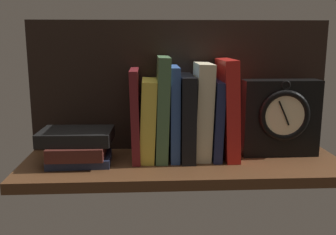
{
  "coord_description": "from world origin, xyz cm",
  "views": [
    {
      "loc": [
        -8.79,
        -90.67,
        29.81
      ],
      "look_at": [
        -3.56,
        3.94,
        10.33
      ],
      "focal_mm": 41.13,
      "sensor_mm": 36.0,
      "label": 1
    }
  ],
  "objects_px": {
    "book_navy_bierce": "(215,119)",
    "book_stack_side": "(78,146)",
    "book_red_requiem": "(227,109)",
    "book_maroon_dawkins": "(136,114)",
    "book_cream_twain": "(202,111)",
    "book_black_skeptic": "(186,117)",
    "framed_clock": "(280,117)",
    "book_green_romantic": "(162,108)",
    "book_yellow_seinlanguage": "(148,119)",
    "book_blue_modern": "(174,113)"
  },
  "relations": [
    {
      "from": "book_yellow_seinlanguage",
      "to": "book_navy_bierce",
      "type": "height_order",
      "value": "book_yellow_seinlanguage"
    },
    {
      "from": "book_navy_bierce",
      "to": "book_stack_side",
      "type": "relative_size",
      "value": 1.12
    },
    {
      "from": "book_blue_modern",
      "to": "book_black_skeptic",
      "type": "xyz_separation_m",
      "value": [
        0.03,
        0.0,
        -0.01
      ]
    },
    {
      "from": "book_green_romantic",
      "to": "book_cream_twain",
      "type": "height_order",
      "value": "book_green_romantic"
    },
    {
      "from": "book_red_requiem",
      "to": "framed_clock",
      "type": "relative_size",
      "value": 1.26
    },
    {
      "from": "book_yellow_seinlanguage",
      "to": "book_red_requiem",
      "type": "relative_size",
      "value": 0.8
    },
    {
      "from": "book_yellow_seinlanguage",
      "to": "book_cream_twain",
      "type": "height_order",
      "value": "book_cream_twain"
    },
    {
      "from": "book_cream_twain",
      "to": "book_red_requiem",
      "type": "distance_m",
      "value": 0.06
    },
    {
      "from": "book_yellow_seinlanguage",
      "to": "book_black_skeptic",
      "type": "bearing_deg",
      "value": 0.0
    },
    {
      "from": "book_cream_twain",
      "to": "framed_clock",
      "type": "height_order",
      "value": "book_cream_twain"
    },
    {
      "from": "book_blue_modern",
      "to": "book_red_requiem",
      "type": "relative_size",
      "value": 0.93
    },
    {
      "from": "book_yellow_seinlanguage",
      "to": "book_blue_modern",
      "type": "bearing_deg",
      "value": 0.0
    },
    {
      "from": "book_blue_modern",
      "to": "book_cream_twain",
      "type": "relative_size",
      "value": 0.97
    },
    {
      "from": "book_green_romantic",
      "to": "book_blue_modern",
      "type": "distance_m",
      "value": 0.03
    },
    {
      "from": "book_blue_modern",
      "to": "book_black_skeptic",
      "type": "height_order",
      "value": "book_blue_modern"
    },
    {
      "from": "book_yellow_seinlanguage",
      "to": "book_navy_bierce",
      "type": "relative_size",
      "value": 1.01
    },
    {
      "from": "book_maroon_dawkins",
      "to": "book_cream_twain",
      "type": "height_order",
      "value": "book_cream_twain"
    },
    {
      "from": "book_yellow_seinlanguage",
      "to": "book_navy_bierce",
      "type": "bearing_deg",
      "value": 0.0
    },
    {
      "from": "book_green_romantic",
      "to": "book_red_requiem",
      "type": "bearing_deg",
      "value": 0.0
    },
    {
      "from": "book_navy_bierce",
      "to": "book_maroon_dawkins",
      "type": "bearing_deg",
      "value": 180.0
    },
    {
      "from": "book_maroon_dawkins",
      "to": "book_yellow_seinlanguage",
      "type": "height_order",
      "value": "book_maroon_dawkins"
    },
    {
      "from": "book_black_skeptic",
      "to": "book_stack_side",
      "type": "bearing_deg",
      "value": -172.37
    },
    {
      "from": "book_yellow_seinlanguage",
      "to": "book_green_romantic",
      "type": "xyz_separation_m",
      "value": [
        0.04,
        0.0,
        0.03
      ]
    },
    {
      "from": "book_green_romantic",
      "to": "book_black_skeptic",
      "type": "bearing_deg",
      "value": 0.0
    },
    {
      "from": "book_maroon_dawkins",
      "to": "book_navy_bierce",
      "type": "xyz_separation_m",
      "value": [
        0.2,
        0.0,
        -0.01
      ]
    },
    {
      "from": "book_blue_modern",
      "to": "book_stack_side",
      "type": "relative_size",
      "value": 1.32
    },
    {
      "from": "book_navy_bierce",
      "to": "book_red_requiem",
      "type": "bearing_deg",
      "value": 0.0
    },
    {
      "from": "book_stack_side",
      "to": "book_cream_twain",
      "type": "bearing_deg",
      "value": 6.64
    },
    {
      "from": "book_cream_twain",
      "to": "framed_clock",
      "type": "distance_m",
      "value": 0.2
    },
    {
      "from": "book_green_romantic",
      "to": "book_cream_twain",
      "type": "distance_m",
      "value": 0.1
    },
    {
      "from": "book_cream_twain",
      "to": "book_stack_side",
      "type": "distance_m",
      "value": 0.32
    },
    {
      "from": "book_black_skeptic",
      "to": "book_navy_bierce",
      "type": "xyz_separation_m",
      "value": [
        0.07,
        0.0,
        -0.01
      ]
    },
    {
      "from": "book_cream_twain",
      "to": "book_navy_bierce",
      "type": "bearing_deg",
      "value": 0.0
    },
    {
      "from": "book_black_skeptic",
      "to": "book_stack_side",
      "type": "relative_size",
      "value": 1.19
    },
    {
      "from": "book_blue_modern",
      "to": "book_navy_bierce",
      "type": "bearing_deg",
      "value": 0.0
    },
    {
      "from": "book_maroon_dawkins",
      "to": "framed_clock",
      "type": "height_order",
      "value": "book_maroon_dawkins"
    },
    {
      "from": "book_red_requiem",
      "to": "framed_clock",
      "type": "distance_m",
      "value": 0.14
    },
    {
      "from": "book_black_skeptic",
      "to": "book_green_romantic",
      "type": "bearing_deg",
      "value": 180.0
    },
    {
      "from": "book_yellow_seinlanguage",
      "to": "book_green_romantic",
      "type": "relative_size",
      "value": 0.78
    },
    {
      "from": "book_green_romantic",
      "to": "framed_clock",
      "type": "height_order",
      "value": "book_green_romantic"
    },
    {
      "from": "framed_clock",
      "to": "book_yellow_seinlanguage",
      "type": "bearing_deg",
      "value": -179.59
    },
    {
      "from": "book_green_romantic",
      "to": "book_red_requiem",
      "type": "relative_size",
      "value": 1.03
    },
    {
      "from": "book_maroon_dawkins",
      "to": "framed_clock",
      "type": "xyz_separation_m",
      "value": [
        0.37,
        0.0,
        -0.01
      ]
    },
    {
      "from": "book_green_romantic",
      "to": "book_black_skeptic",
      "type": "xyz_separation_m",
      "value": [
        0.06,
        0.0,
        -0.02
      ]
    },
    {
      "from": "book_yellow_seinlanguage",
      "to": "book_blue_modern",
      "type": "height_order",
      "value": "book_blue_modern"
    },
    {
      "from": "book_maroon_dawkins",
      "to": "book_stack_side",
      "type": "relative_size",
      "value": 1.28
    },
    {
      "from": "book_blue_modern",
      "to": "book_stack_side",
      "type": "xyz_separation_m",
      "value": [
        -0.24,
        -0.04,
        -0.07
      ]
    },
    {
      "from": "framed_clock",
      "to": "book_blue_modern",
      "type": "bearing_deg",
      "value": -179.5
    },
    {
      "from": "book_stack_side",
      "to": "book_red_requiem",
      "type": "bearing_deg",
      "value": 5.51
    },
    {
      "from": "book_navy_bierce",
      "to": "book_red_requiem",
      "type": "relative_size",
      "value": 0.79
    }
  ]
}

